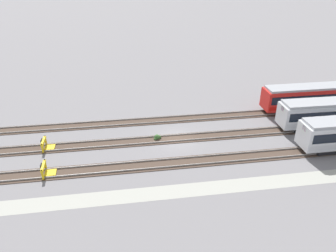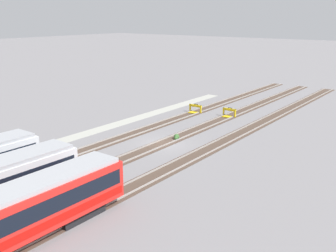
# 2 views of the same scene
# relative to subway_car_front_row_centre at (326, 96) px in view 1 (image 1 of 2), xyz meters

# --- Properties ---
(ground_plane) EXTENTS (400.00, 400.00, 0.00)m
(ground_plane) POSITION_rel_subway_car_front_row_centre_xyz_m (-21.97, -5.07, -2.04)
(ground_plane) COLOR slate
(service_walkway) EXTENTS (54.00, 2.00, 0.01)m
(service_walkway) POSITION_rel_subway_car_front_row_centre_xyz_m (-21.97, -14.70, -2.04)
(service_walkway) COLOR #9E9E93
(service_walkway) RESTS_ON ground
(rail_track_nearest) EXTENTS (90.00, 2.23, 0.21)m
(rail_track_nearest) POSITION_rel_subway_car_front_row_centre_xyz_m (-21.97, -10.14, -2.00)
(rail_track_nearest) COLOR #47382D
(rail_track_nearest) RESTS_ON ground
(rail_track_near_inner) EXTENTS (90.00, 2.24, 0.21)m
(rail_track_near_inner) POSITION_rel_subway_car_front_row_centre_xyz_m (-21.97, -5.07, -2.00)
(rail_track_near_inner) COLOR #47382D
(rail_track_near_inner) RESTS_ON ground
(rail_track_middle) EXTENTS (90.00, 2.23, 0.21)m
(rail_track_middle) POSITION_rel_subway_car_front_row_centre_xyz_m (-21.97, -0.00, -2.00)
(rail_track_middle) COLOR #47382D
(rail_track_middle) RESTS_ON ground
(subway_car_front_row_centre) EXTENTS (18.00, 2.87, 3.70)m
(subway_car_front_row_centre) POSITION_rel_subway_car_front_row_centre_xyz_m (0.00, 0.00, 0.00)
(subway_car_front_row_centre) COLOR red
(subway_car_front_row_centre) RESTS_ON ground
(bumper_stop_nearest_track) EXTENTS (1.36, 2.01, 1.22)m
(bumper_stop_nearest_track) POSITION_rel_subway_car_front_row_centre_xyz_m (-36.00, -10.14, -1.53)
(bumper_stop_nearest_track) COLOR gold
(bumper_stop_nearest_track) RESTS_ON ground
(bumper_stop_near_inner_track) EXTENTS (1.35, 2.00, 1.22)m
(bumper_stop_near_inner_track) POSITION_rel_subway_car_front_row_centre_xyz_m (-36.88, -5.07, -1.53)
(bumper_stop_near_inner_track) COLOR gold
(bumper_stop_near_inner_track) RESTS_ON ground
(weed_clump) EXTENTS (0.92, 0.70, 0.64)m
(weed_clump) POSITION_rel_subway_car_front_row_centre_xyz_m (-24.25, -4.81, -1.80)
(weed_clump) COLOR #38602D
(weed_clump) RESTS_ON ground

